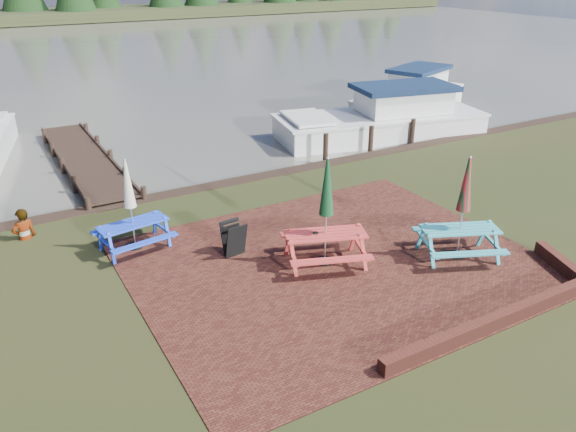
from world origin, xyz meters
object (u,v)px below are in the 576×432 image
(boat_near, at_px, (384,121))
(boat_far, at_px, (411,97))
(picnic_table_blue, at_px, (132,219))
(person, at_px, (19,210))
(picnic_table_red, at_px, (326,228))
(chalkboard, at_px, (234,239))
(picnic_table_teal, at_px, (461,224))
(jetty, at_px, (86,159))

(boat_near, xyz_separation_m, boat_far, (3.91, 2.87, -0.03))
(picnic_table_blue, bearing_deg, person, 131.36)
(picnic_table_red, distance_m, chalkboard, 2.22)
(picnic_table_red, xyz_separation_m, picnic_table_blue, (-3.61, 2.92, -0.10))
(picnic_table_teal, xyz_separation_m, boat_near, (5.19, 9.26, -0.39))
(picnic_table_red, height_order, jetty, picnic_table_red)
(picnic_table_red, height_order, boat_far, picnic_table_red)
(chalkboard, bearing_deg, picnic_table_teal, -38.05)
(picnic_table_blue, bearing_deg, boat_near, 14.70)
(chalkboard, xyz_separation_m, boat_near, (9.74, 6.56, 0.04))
(boat_near, distance_m, person, 14.32)
(picnic_table_blue, distance_m, jetty, 7.26)
(person, bearing_deg, boat_near, 179.56)
(chalkboard, relative_size, boat_near, 0.10)
(picnic_table_blue, distance_m, boat_far, 17.50)
(picnic_table_blue, height_order, boat_far, picnic_table_blue)
(picnic_table_teal, relative_size, jetty, 0.27)
(picnic_table_teal, height_order, picnic_table_red, picnic_table_red)
(picnic_table_red, distance_m, jetty, 10.69)
(picnic_table_red, height_order, boat_near, picnic_table_red)
(person, bearing_deg, picnic_table_blue, 126.92)
(picnic_table_red, xyz_separation_m, boat_near, (8.08, 7.96, -0.42))
(jetty, height_order, person, person)
(picnic_table_teal, relative_size, picnic_table_red, 0.97)
(picnic_table_red, xyz_separation_m, jetty, (-3.31, 10.14, -0.79))
(boat_near, bearing_deg, boat_far, -41.94)
(picnic_table_teal, xyz_separation_m, picnic_table_red, (-2.89, 1.30, 0.03))
(picnic_table_teal, relative_size, boat_far, 0.34)
(jetty, height_order, boat_near, boat_near)
(picnic_table_teal, distance_m, picnic_table_red, 3.17)
(person, bearing_deg, chalkboard, 127.92)
(boat_far, distance_m, person, 18.87)
(chalkboard, height_order, boat_far, boat_far)
(chalkboard, distance_m, boat_far, 16.59)
(picnic_table_blue, distance_m, chalkboard, 2.50)
(picnic_table_teal, height_order, boat_far, picnic_table_teal)
(picnic_table_teal, distance_m, boat_near, 10.62)
(picnic_table_red, bearing_deg, boat_far, 62.51)
(picnic_table_blue, height_order, jetty, picnic_table_blue)
(jetty, bearing_deg, chalkboard, -79.26)
(picnic_table_teal, height_order, picnic_table_blue, picnic_table_teal)
(boat_near, relative_size, boat_far, 1.20)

